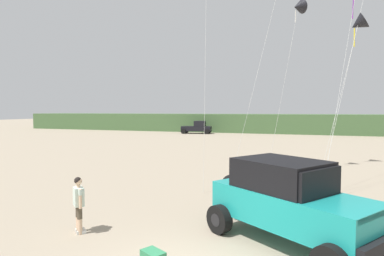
{
  "coord_description": "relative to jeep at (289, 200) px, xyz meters",
  "views": [
    {
      "loc": [
        2.44,
        -6.39,
        3.61
      ],
      "look_at": [
        -0.84,
        2.99,
        3.08
      ],
      "focal_mm": 30.42,
      "sensor_mm": 36.0,
      "label": 1
    }
  ],
  "objects": [
    {
      "name": "person_watching",
      "position": [
        -5.87,
        -1.25,
        -0.26
      ],
      "size": [
        0.5,
        0.47,
        1.67
      ],
      "color": "#DBB28E",
      "rests_on": "ground_plane"
    },
    {
      "name": "distant_pickup",
      "position": [
        -15.66,
        39.24,
        -0.26
      ],
      "size": [
        4.8,
        2.88,
        1.98
      ],
      "color": "black",
      "rests_on": "ground_plane"
    },
    {
      "name": "jeep",
      "position": [
        0.0,
        0.0,
        0.0
      ],
      "size": [
        4.93,
        4.41,
        2.26
      ],
      "color": "teal",
      "rests_on": "ground_plane"
    },
    {
      "name": "dune_ridge",
      "position": [
        -6.26,
        46.14,
        0.3
      ],
      "size": [
        90.0,
        8.47,
        2.99
      ],
      "primitive_type": "cube",
      "color": "#426038",
      "rests_on": "ground_plane"
    },
    {
      "name": "kite_blue_swept",
      "position": [
        2.61,
        8.06,
        6.44
      ],
      "size": [
        2.31,
        3.53,
        8.21
      ],
      "color": "black",
      "rests_on": "ground_plane"
    },
    {
      "name": "kite_pink_ribbon",
      "position": [
        -0.14,
        11.02,
        8.37
      ],
      "size": [
        2.06,
        2.28,
        10.11
      ],
      "color": "black",
      "rests_on": "ground_plane"
    }
  ]
}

